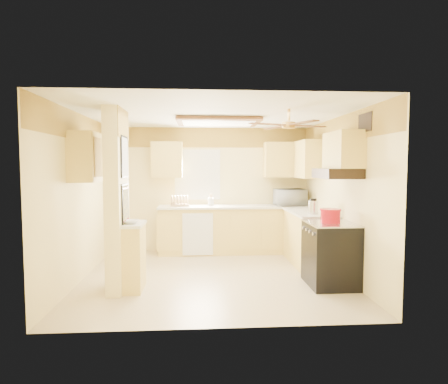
{
  "coord_description": "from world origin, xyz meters",
  "views": [
    {
      "loc": [
        -0.22,
        -5.76,
        1.73
      ],
      "look_at": [
        0.19,
        0.35,
        1.3
      ],
      "focal_mm": 30.0,
      "sensor_mm": 36.0,
      "label": 1
    }
  ],
  "objects": [
    {
      "name": "upper_cab_left_wall",
      "position": [
        -1.82,
        -0.25,
        1.85
      ],
      "size": [
        0.35,
        0.75,
        0.7
      ],
      "primitive_type": "cube",
      "color": "#F0D075",
      "rests_on": "wall_left"
    },
    {
      "name": "partition_ledge",
      "position": [
        -1.13,
        -0.55,
        0.45
      ],
      "size": [
        0.25,
        0.55,
        0.9
      ],
      "primitive_type": "cube",
      "color": "#F0D075",
      "rests_on": "floor"
    },
    {
      "name": "ceiling",
      "position": [
        0.0,
        0.0,
        2.5
      ],
      "size": [
        4.0,
        4.0,
        0.0
      ],
      "primitive_type": "plane",
      "rotation": [
        3.14,
        0.0,
        0.0
      ],
      "color": "white",
      "rests_on": "wall_back"
    },
    {
      "name": "floor",
      "position": [
        0.0,
        0.0,
        0.0
      ],
      "size": [
        4.0,
        4.0,
        0.0
      ],
      "primitive_type": "plane",
      "color": "#C7B18A",
      "rests_on": "ground"
    },
    {
      "name": "countertop_right",
      "position": [
        1.69,
        0.6,
        0.92
      ],
      "size": [
        0.64,
        1.44,
        0.04
      ],
      "primitive_type": "cube",
      "color": "white",
      "rests_on": "lower_cabinets_right"
    },
    {
      "name": "upper_cab_right",
      "position": [
        1.82,
        1.25,
        1.85
      ],
      "size": [
        0.35,
        1.0,
        0.7
      ],
      "primitive_type": "cube",
      "color": "#F0D075",
      "rests_on": "wall_right"
    },
    {
      "name": "upper_cab_back_left",
      "position": [
        -0.85,
        1.72,
        1.85
      ],
      "size": [
        0.6,
        0.35,
        0.7
      ],
      "primitive_type": "cube",
      "color": "#F0D075",
      "rests_on": "wall_back"
    },
    {
      "name": "utensil_crock",
      "position": [
        0.01,
        1.65,
        1.02
      ],
      "size": [
        0.12,
        0.12,
        0.24
      ],
      "color": "white",
      "rests_on": "countertop_back"
    },
    {
      "name": "ceiling_fan",
      "position": [
        1.0,
        -0.7,
        2.29
      ],
      "size": [
        1.15,
        1.15,
        0.26
      ],
      "color": "gold",
      "rests_on": "ceiling"
    },
    {
      "name": "partition_column",
      "position": [
        -1.35,
        -0.55,
        1.25
      ],
      "size": [
        0.2,
        0.7,
        2.5
      ],
      "primitive_type": "cube",
      "color": "#FFE99B",
      "rests_on": "floor"
    },
    {
      "name": "lower_cabinets_back",
      "position": [
        0.5,
        1.6,
        0.45
      ],
      "size": [
        3.0,
        0.6,
        0.9
      ],
      "primitive_type": "cube",
      "color": "#F0D075",
      "rests_on": "floor"
    },
    {
      "name": "window",
      "position": [
        -0.25,
        1.89,
        1.55
      ],
      "size": [
        0.92,
        0.02,
        1.02
      ],
      "color": "white",
      "rests_on": "wall_back"
    },
    {
      "name": "wallpaper_border",
      "position": [
        0.0,
        1.88,
        2.3
      ],
      "size": [
        4.0,
        0.02,
        0.4
      ],
      "primitive_type": "cube",
      "color": "yellow",
      "rests_on": "wall_back"
    },
    {
      "name": "upper_cab_back_right",
      "position": [
        1.55,
        1.72,
        1.85
      ],
      "size": [
        0.9,
        0.35,
        0.7
      ],
      "primitive_type": "cube",
      "color": "#F0D075",
      "rests_on": "wall_back"
    },
    {
      "name": "kettle",
      "position": [
        1.65,
        0.23,
        1.06
      ],
      "size": [
        0.17,
        0.17,
        0.25
      ],
      "color": "silver",
      "rests_on": "countertop_right"
    },
    {
      "name": "wall_left",
      "position": [
        -2.0,
        0.0,
        1.25
      ],
      "size": [
        0.0,
        3.8,
        3.8
      ],
      "primitive_type": "plane",
      "rotation": [
        1.57,
        0.0,
        1.57
      ],
      "color": "#FFE99B",
      "rests_on": "floor"
    },
    {
      "name": "wall_front",
      "position": [
        0.0,
        -1.9,
        1.25
      ],
      "size": [
        4.0,
        0.0,
        4.0
      ],
      "primitive_type": "plane",
      "rotation": [
        -1.57,
        0.0,
        0.0
      ],
      "color": "#FFE99B",
      "rests_on": "floor"
    },
    {
      "name": "range_hood",
      "position": [
        1.74,
        -0.55,
        1.62
      ],
      "size": [
        0.5,
        0.76,
        0.14
      ],
      "primitive_type": "cube",
      "color": "black",
      "rests_on": "upper_cab_over_stove"
    },
    {
      "name": "lower_cabinets_right",
      "position": [
        1.7,
        0.6,
        0.45
      ],
      "size": [
        0.6,
        1.4,
        0.9
      ],
      "primitive_type": "cube",
      "color": "#F0D075",
      "rests_on": "floor"
    },
    {
      "name": "poster_nashville",
      "position": [
        -1.24,
        -0.55,
        1.2
      ],
      "size": [
        0.02,
        0.42,
        0.57
      ],
      "color": "black",
      "rests_on": "partition_column"
    },
    {
      "name": "microwave",
      "position": [
        1.59,
        1.57,
        1.1
      ],
      "size": [
        0.63,
        0.46,
        0.32
      ],
      "primitive_type": "imported",
      "rotation": [
        0.0,
        0.0,
        3.25
      ],
      "color": "white",
      "rests_on": "countertop_back"
    },
    {
      "name": "vent_grate",
      "position": [
        1.98,
        -0.9,
        2.3
      ],
      "size": [
        0.02,
        0.4,
        0.25
      ],
      "primitive_type": "cube",
      "color": "black",
      "rests_on": "wall_right"
    },
    {
      "name": "poster_menu",
      "position": [
        -1.24,
        -0.55,
        1.85
      ],
      "size": [
        0.02,
        0.42,
        0.57
      ],
      "color": "black",
      "rests_on": "partition_column"
    },
    {
      "name": "ledge_top",
      "position": [
        -1.13,
        -0.55,
        0.92
      ],
      "size": [
        0.28,
        0.58,
        0.04
      ],
      "primitive_type": "cube",
      "color": "white",
      "rests_on": "partition_ledge"
    },
    {
      "name": "dish_rack",
      "position": [
        -0.61,
        1.59,
        1.01
      ],
      "size": [
        0.38,
        0.29,
        0.21
      ],
      "color": "tan",
      "rests_on": "countertop_back"
    },
    {
      "name": "countertop_back",
      "position": [
        0.5,
        1.59,
        0.92
      ],
      "size": [
        3.04,
        0.64,
        0.04
      ],
      "primitive_type": "cube",
      "color": "white",
      "rests_on": "lower_cabinets_back"
    },
    {
      "name": "wall_back",
      "position": [
        0.0,
        1.9,
        1.25
      ],
      "size": [
        4.0,
        0.0,
        4.0
      ],
      "primitive_type": "plane",
      "rotation": [
        1.57,
        0.0,
        0.0
      ],
      "color": "#FFE99B",
      "rests_on": "floor"
    },
    {
      "name": "ceiling_light_panel",
      "position": [
        0.1,
        0.5,
        2.46
      ],
      "size": [
        1.35,
        0.95,
        0.06
      ],
      "color": "brown",
      "rests_on": "ceiling"
    },
    {
      "name": "upper_cab_over_stove",
      "position": [
        1.82,
        -0.55,
        1.95
      ],
      "size": [
        0.35,
        0.76,
        0.52
      ],
      "primitive_type": "cube",
      "color": "#F0D075",
      "rests_on": "wall_right"
    },
    {
      "name": "dishwasher_panel",
      "position": [
        -0.25,
        1.29,
        0.43
      ],
      "size": [
        0.58,
        0.02,
        0.8
      ],
      "primitive_type": "cube",
      "color": "white",
      "rests_on": "lower_cabinets_back"
    },
    {
      "name": "stove",
      "position": [
        1.67,
        -0.55,
        0.46
      ],
      "size": [
        0.68,
        0.77,
        0.92
      ],
      "color": "black",
      "rests_on": "floor"
    },
    {
      "name": "bowl",
      "position": [
        -1.15,
        -0.63,
        0.97
      ],
      "size": [
        0.22,
        0.22,
        0.05
      ],
      "primitive_type": "imported",
      "rotation": [
        0.0,
        0.0,
        -0.06
      ],
      "color": "white",
      "rests_on": "ledge_top"
    },
    {
      "name": "dutch_oven",
      "position": [
        1.66,
        -0.55,
        1.02
      ],
      "size": [
        0.3,
        0.3,
        0.2
      ],
      "color": "#AC0B19",
      "rests_on": "stove"
    },
    {
      "name": "wall_right",
      "position": [
        2.0,
        0.0,
        1.25
      ],
      "size": [
        0.0,
        3.8,
        3.8
      ],
      "primitive_type": "plane",
      "rotation": [
        1.57,
        0.0,
        -1.57
      ],
      "color": "#FFE99B",
      "rests_on": "floor"
    }
  ]
}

